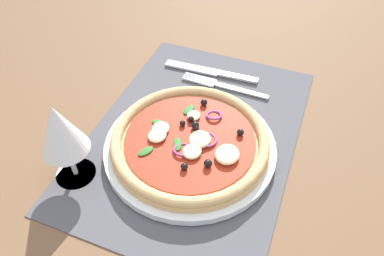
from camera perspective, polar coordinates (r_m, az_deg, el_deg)
name	(u,v)px	position (r cm, az deg, el deg)	size (l,w,h in cm)	color
ground_plane	(194,139)	(66.43, 0.37, -1.66)	(190.00, 140.00, 2.40)	brown
placemat	(194,133)	(65.40, 0.38, -0.84)	(49.16, 34.66, 0.40)	#4C4C51
plate	(190,147)	(62.11, -0.31, -2.96)	(28.86, 28.86, 1.33)	white
pizza	(190,140)	(60.78, -0.28, -1.89)	(26.54, 26.54, 2.63)	tan
fork	(220,85)	(74.77, 4.34, 6.66)	(2.32, 18.03, 0.44)	#B2B5BA
knife	(210,71)	(78.11, 2.74, 8.77)	(2.47, 20.05, 0.62)	#B2B5BA
wine_glass	(60,131)	(55.32, -19.81, -0.44)	(7.20, 7.20, 14.90)	silver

